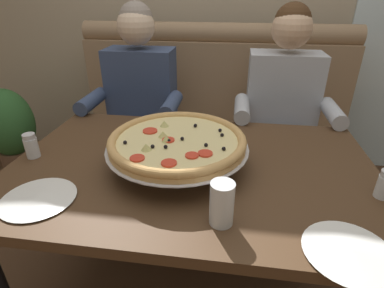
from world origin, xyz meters
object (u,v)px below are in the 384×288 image
Objects in this scene: booth_bench at (210,138)px; diner_right at (283,113)px; dining_table at (191,182)px; pizza at (177,142)px; shaker_pepper_flakes at (32,147)px; shaker_parmesan at (384,186)px; plate_near_right at (350,251)px; plate_near_left at (38,197)px; drinking_glass at (222,206)px; potted_plant at (10,130)px; diner_left at (138,105)px.

diner_right is (0.42, -0.27, 0.31)m from booth_bench.
diner_right reaches higher than dining_table.
pizza is 5.25× the size of shaker_pepper_flakes.
shaker_parmesan is at bearing -9.91° from dining_table.
diner_right is 5.44× the size of plate_near_right.
pizza is 5.44× the size of shaker_parmesan.
shaker_parmesan is 0.41× the size of plate_near_left.
diner_right is 13.15× the size of shaker_parmesan.
shaker_pepper_flakes is 0.75× the size of drinking_glass.
pizza is at bearing 34.27° from plate_near_left.
booth_bench is 2.67× the size of potted_plant.
diner_right is at bearing 106.04° from shaker_parmesan.
drinking_glass reaches higher than shaker_pepper_flakes.
pizza is at bearing 144.47° from plate_near_right.
drinking_glass reaches higher than shaker_parmesan.
diner_left is at bearing -10.94° from potted_plant.
dining_table is 14.42× the size of shaker_parmesan.
diner_right is at bearing 47.09° from plate_near_left.
pizza reaches higher than shaker_parmesan.
booth_bench is 1.03m from pizza.
potted_plant is (-1.97, 1.24, -0.35)m from plate_near_right.
drinking_glass is (0.77, -0.28, 0.02)m from shaker_pepper_flakes.
pizza is 0.50m from plate_near_left.
plate_near_left is (-0.45, -1.21, 0.34)m from booth_bench.
diner_right is 1.29m from plate_near_left.
diner_left is at bearing 130.51° from plate_near_right.
diner_right reaches higher than plate_near_right.
plate_near_left is at bearing -47.68° from potted_plant.
drinking_glass is (0.55, -0.96, 0.07)m from diner_left.
shaker_pepper_flakes is 0.43× the size of plate_near_left.
diner_right is 12.68× the size of shaker_pepper_flakes.
shaker_pepper_flakes is at bearing -178.33° from pizza.
shaker_pepper_flakes reaches higher than potted_plant.
drinking_glass reaches higher than potted_plant.
dining_table is 1.10× the size of diner_left.
shaker_parmesan is 0.41× the size of plate_near_right.
drinking_glass is at bearing -158.96° from shaker_parmesan.
plate_near_left is 1.60m from potted_plant.
potted_plant is (-1.08, 0.21, -0.32)m from diner_left.
plate_near_right is at bearing -35.53° from pizza.
diner_left is 9.45× the size of drinking_glass.
drinking_glass is (0.13, -1.23, 0.39)m from booth_bench.
diner_left reaches higher than booth_bench.
dining_table is (0.00, -0.92, 0.25)m from booth_bench.
shaker_parmesan reaches higher than plate_near_left.
drinking_glass is at bearing -35.66° from potted_plant.
potted_plant is at bearing 147.68° from plate_near_right.
pizza is 0.35m from drinking_glass.
shaker_pepper_flakes is 1.28m from shaker_parmesan.
diner_right is at bearing -32.33° from booth_bench.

